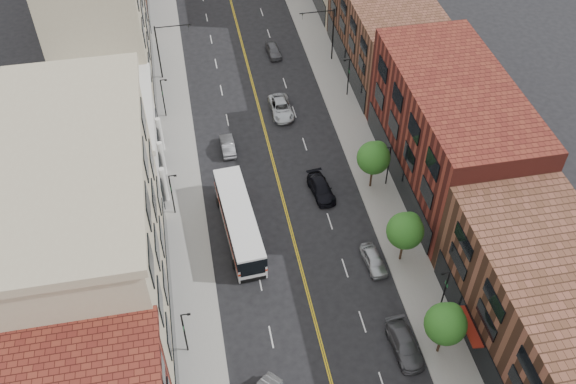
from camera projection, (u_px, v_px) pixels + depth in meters
sidewalk_left at (178, 142)px, 72.16m from camera, size 4.00×110.00×0.15m
sidewalk_right at (350, 121)px, 74.86m from camera, size 4.00×110.00×0.15m
bldg_l_tanoffice at (93, 246)px, 49.59m from camera, size 10.00×22.00×18.00m
bldg_l_white at (107, 146)px, 65.67m from camera, size 10.00×14.00×8.00m
bldg_l_far_a at (100, 19)px, 74.00m from camera, size 10.00×20.00×18.00m
bldg_r_near at (565, 345)px, 47.92m from camera, size 10.00×26.00×10.00m
bldg_r_mid at (450, 133)px, 63.96m from camera, size 10.00×22.00×12.00m
bldg_r_far_a at (386, 33)px, 79.31m from camera, size 10.00×20.00×10.00m
tree_r_1 at (446, 323)px, 50.35m from camera, size 3.40×3.40×5.59m
tree_r_2 at (406, 229)px, 57.32m from camera, size 3.40×3.40×5.59m
tree_r_3 at (374, 157)px, 64.30m from camera, size 3.40×3.40×5.59m
lamp_l_1 at (185, 331)px, 51.16m from camera, size 0.81×0.55×5.05m
lamp_l_2 at (172, 192)px, 62.32m from camera, size 0.81×0.55×5.05m
lamp_l_3 at (163, 96)px, 73.48m from camera, size 0.81×0.55×5.05m
lamp_r_1 at (445, 289)px, 54.11m from camera, size 0.81×0.55×5.05m
lamp_r_2 at (388, 164)px, 65.27m from camera, size 0.81×0.55×5.05m
lamp_r_3 at (348, 75)px, 76.43m from camera, size 0.81×0.55×5.05m
signal_mast_left at (164, 46)px, 77.97m from camera, size 4.49×0.18×7.20m
signal_mast_right at (328, 29)px, 80.74m from camera, size 4.49×0.18×7.20m
city_bus at (239, 220)px, 61.21m from camera, size 3.59×12.54×3.19m
car_parked_mid at (405, 345)px, 52.81m from camera, size 2.33×5.12×1.45m
car_parked_far at (374, 260)px, 59.24m from camera, size 1.97×4.16×1.37m
car_lane_behind at (228, 145)px, 70.82m from camera, size 1.48×4.09×1.34m
car_lane_a at (321, 189)px, 65.94m from camera, size 2.51×5.00×1.39m
car_lane_b at (281, 108)px, 75.54m from camera, size 2.52×5.37×1.48m
car_lane_c at (273, 50)px, 84.48m from camera, size 1.81×4.04×1.35m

